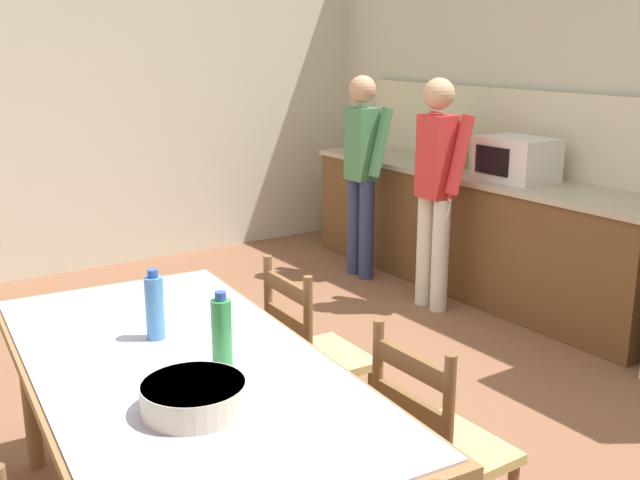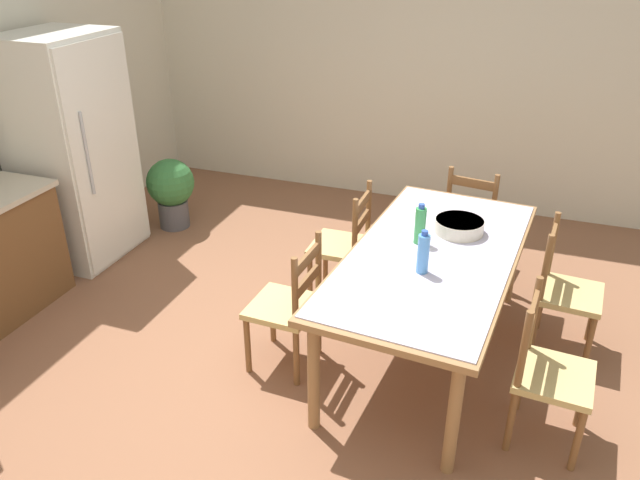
% 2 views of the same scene
% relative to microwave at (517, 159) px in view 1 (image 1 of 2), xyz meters
% --- Properties ---
extents(ground_plane, '(8.32, 8.32, 0.00)m').
position_rel_microwave_xyz_m(ground_plane, '(0.66, -2.21, -1.06)').
color(ground_plane, brown).
extents(wall_left, '(0.12, 5.20, 2.90)m').
position_rel_microwave_xyz_m(wall_left, '(-2.60, -2.21, 0.39)').
color(wall_left, beige).
rests_on(wall_left, ground).
extents(kitchen_counter, '(3.22, 0.66, 0.91)m').
position_rel_microwave_xyz_m(kitchen_counter, '(-0.41, 0.02, -0.60)').
color(kitchen_counter, brown).
rests_on(kitchen_counter, ground).
extents(counter_splashback, '(3.18, 0.03, 0.60)m').
position_rel_microwave_xyz_m(counter_splashback, '(-0.40, 0.33, 0.15)').
color(counter_splashback, beige).
rests_on(counter_splashback, kitchen_counter).
extents(microwave, '(0.50, 0.39, 0.30)m').
position_rel_microwave_xyz_m(microwave, '(0.00, 0.00, 0.00)').
color(microwave, white).
rests_on(microwave, kitchen_counter).
extents(paper_bag, '(0.24, 0.16, 0.36)m').
position_rel_microwave_xyz_m(paper_bag, '(-0.65, -0.01, 0.03)').
color(paper_bag, tan).
rests_on(paper_bag, kitchen_counter).
extents(dining_table, '(2.10, 1.14, 0.77)m').
position_rel_microwave_xyz_m(dining_table, '(1.26, -3.10, -0.36)').
color(dining_table, olive).
rests_on(dining_table, ground).
extents(bottle_near_centre, '(0.07, 0.07, 0.27)m').
position_rel_microwave_xyz_m(bottle_near_centre, '(1.01, -3.08, -0.16)').
color(bottle_near_centre, '#4C8ED6').
rests_on(bottle_near_centre, dining_table).
extents(bottle_off_centre, '(0.07, 0.07, 0.27)m').
position_rel_microwave_xyz_m(bottle_off_centre, '(1.37, -2.98, -0.16)').
color(bottle_off_centre, green).
rests_on(bottle_off_centre, dining_table).
extents(serving_bowl, '(0.32, 0.32, 0.09)m').
position_rel_microwave_xyz_m(serving_bowl, '(1.61, -3.20, -0.23)').
color(serving_bowl, beige).
rests_on(serving_bowl, dining_table).
extents(chair_side_far_left, '(0.44, 0.42, 0.91)m').
position_rel_microwave_xyz_m(chair_side_far_left, '(0.87, -2.28, -0.62)').
color(chair_side_far_left, brown).
rests_on(chair_side_far_left, ground).
extents(chair_side_far_right, '(0.42, 0.40, 0.91)m').
position_rel_microwave_xyz_m(chair_side_far_right, '(1.78, -2.35, -0.62)').
color(chair_side_far_right, brown).
rests_on(chair_side_far_right, ground).
extents(person_at_sink, '(0.40, 0.28, 1.60)m').
position_rel_microwave_xyz_m(person_at_sink, '(-1.12, -0.50, -0.16)').
color(person_at_sink, navy).
rests_on(person_at_sink, ground).
extents(person_at_counter, '(0.41, 0.28, 1.62)m').
position_rel_microwave_xyz_m(person_at_counter, '(-0.25, -0.52, -0.15)').
color(person_at_counter, silver).
rests_on(person_at_counter, ground).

